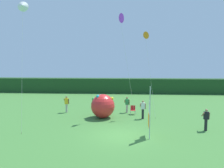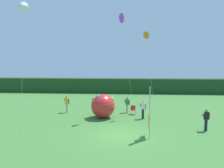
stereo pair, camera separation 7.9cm
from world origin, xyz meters
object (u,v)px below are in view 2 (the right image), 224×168
object	(u,v)px
person_near_banner	(127,104)
kite_white_delta_0	(23,6)
kite_purple_delta_2	(120,18)
person_far_right	(143,109)
banner_flag	(149,113)
inflatable_balloon	(103,106)
kite_orange_delta_1	(145,36)
person_mid_field	(67,104)
folding_chair	(133,109)
person_far_left	(206,119)

from	to	relation	value
person_near_banner	kite_white_delta_0	size ratio (longest dim) A/B	0.17
kite_purple_delta_2	person_far_right	bearing A→B (deg)	-20.62
banner_flag	inflatable_balloon	distance (m)	6.52
person_near_banner	kite_orange_delta_1	bearing A→B (deg)	-23.09
person_mid_field	folding_chair	bearing A→B (deg)	-2.35
person_mid_field	kite_white_delta_0	world-z (taller)	kite_white_delta_0
folding_chair	person_far_left	bearing A→B (deg)	-42.10
person_far_left	banner_flag	bearing A→B (deg)	-157.59
folding_chair	kite_white_delta_0	xyz separation A→B (m)	(-8.74, -5.04, 9.09)
person_near_banner	kite_white_delta_0	world-z (taller)	kite_white_delta_0
kite_orange_delta_1	person_near_banner	bearing A→B (deg)	156.91
person_far_right	folding_chair	bearing A→B (deg)	117.11
person_far_left	folding_chair	size ratio (longest dim) A/B	1.92
person_far_left	kite_white_delta_0	world-z (taller)	kite_white_delta_0
person_far_right	folding_chair	size ratio (longest dim) A/B	1.96
folding_chair	kite_purple_delta_2	distance (m)	9.05
person_mid_field	kite_purple_delta_2	size ratio (longest dim) A/B	0.18
person_near_banner	folding_chair	size ratio (longest dim) A/B	1.87
person_far_left	kite_purple_delta_2	world-z (taller)	kite_purple_delta_2
kite_white_delta_0	kite_purple_delta_2	world-z (taller)	kite_white_delta_0
person_mid_field	kite_white_delta_0	xyz separation A→B (m)	(-1.75, -5.33, 8.66)
inflatable_balloon	folding_chair	xyz separation A→B (m)	(2.91, 1.60, -0.63)
person_near_banner	person_far_right	distance (m)	2.81
person_far_right	folding_chair	world-z (taller)	person_far_right
person_near_banner	person_far_left	size ratio (longest dim) A/B	0.97
inflatable_balloon	folding_chair	bearing A→B (deg)	28.83
person_mid_field	inflatable_balloon	size ratio (longest dim) A/B	0.77
person_near_banner	kite_orange_delta_1	xyz separation A→B (m)	(1.75, -0.74, 7.00)
person_near_banner	person_far_right	world-z (taller)	person_far_right
person_mid_field	kite_white_delta_0	distance (m)	10.32
person_mid_field	person_far_right	bearing A→B (deg)	-14.26
person_near_banner	kite_purple_delta_2	world-z (taller)	kite_purple_delta_2
kite_white_delta_0	kite_orange_delta_1	bearing A→B (deg)	26.69
person_far_left	person_far_right	world-z (taller)	person_far_right
banner_flag	inflatable_balloon	world-z (taller)	banner_flag
banner_flag	person_far_left	world-z (taller)	banner_flag
person_near_banner	kite_white_delta_0	distance (m)	13.21
person_near_banner	person_far_left	world-z (taller)	person_far_left
banner_flag	kite_orange_delta_1	size ratio (longest dim) A/B	0.44
person_far_left	inflatable_balloon	world-z (taller)	inflatable_balloon
person_far_right	inflatable_balloon	distance (m)	3.80
banner_flag	kite_orange_delta_1	world-z (taller)	kite_orange_delta_1
inflatable_balloon	kite_orange_delta_1	distance (m)	8.02
person_mid_field	person_far_right	xyz separation A→B (m)	(7.87, -2.00, -0.00)
folding_chair	kite_purple_delta_2	xyz separation A→B (m)	(-1.32, -0.89, 8.91)
folding_chair	kite_purple_delta_2	size ratio (longest dim) A/B	0.09
person_far_left	person_near_banner	bearing A→B (deg)	137.28
person_near_banner	kite_orange_delta_1	distance (m)	7.25
person_far_left	folding_chair	xyz separation A→B (m)	(-5.48, 4.95, -0.40)
person_far_right	kite_purple_delta_2	world-z (taller)	kite_purple_delta_2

